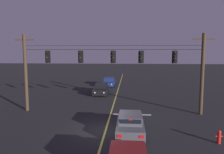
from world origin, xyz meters
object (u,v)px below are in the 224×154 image
traffic_light_rightmost (175,57)px  car_oncoming_lead (101,89)px  traffic_light_left_inner (80,57)px  car_oncoming_trailing (109,82)px  traffic_light_right_inner (141,57)px  car_waiting_near_lane (130,124)px  traffic_light_centre (113,57)px  traffic_light_leftmost (47,57)px  fire_hydrant (219,136)px

traffic_light_rightmost → car_oncoming_lead: 12.51m
traffic_light_left_inner → car_oncoming_trailing: 16.45m
traffic_light_left_inner → traffic_light_rightmost: same height
traffic_light_right_inner → traffic_light_rightmost: (2.96, 0.00, 0.00)m
car_waiting_near_lane → car_oncoming_trailing: 21.17m
traffic_light_rightmost → car_waiting_near_lane: bearing=-127.4°
traffic_light_centre → traffic_light_rightmost: bearing=0.0°
traffic_light_rightmost → car_oncoming_lead: (-7.67, 8.81, -4.46)m
traffic_light_centre → traffic_light_rightmost: same height
traffic_light_right_inner → car_waiting_near_lane: bearing=-100.5°
traffic_light_leftmost → traffic_light_right_inner: (8.58, 0.00, 0.00)m
traffic_light_right_inner → car_waiting_near_lane: traffic_light_right_inner is taller
car_oncoming_trailing → traffic_light_rightmost: bearing=-65.2°
traffic_light_right_inner → traffic_light_left_inner: bearing=180.0°
traffic_light_leftmost → traffic_light_left_inner: 3.09m
traffic_light_leftmost → car_waiting_near_lane: 10.22m
traffic_light_leftmost → traffic_light_rightmost: bearing=0.0°
traffic_light_leftmost → car_oncoming_trailing: (4.24, 15.79, -4.46)m
traffic_light_left_inner → traffic_light_leftmost: bearing=180.0°
traffic_light_leftmost → traffic_light_rightmost: 11.54m
traffic_light_rightmost → car_oncoming_lead: size_ratio=0.28×
traffic_light_leftmost → traffic_light_rightmost: (11.54, 0.00, 0.00)m
car_oncoming_lead → traffic_light_centre: bearing=-75.9°
traffic_light_right_inner → fire_hydrant: traffic_light_right_inner is taller
traffic_light_right_inner → car_oncoming_trailing: (-4.35, 15.79, -4.46)m
traffic_light_leftmost → traffic_light_right_inner: same height
traffic_light_rightmost → fire_hydrant: traffic_light_rightmost is taller
traffic_light_left_inner → traffic_light_centre: 2.99m
traffic_light_right_inner → car_oncoming_lead: bearing=118.2°
traffic_light_centre → car_waiting_near_lane: size_ratio=0.28×
traffic_light_leftmost → car_oncoming_trailing: 16.95m
traffic_light_rightmost → car_oncoming_trailing: 17.96m
traffic_light_left_inner → traffic_light_rightmost: size_ratio=1.00×
traffic_light_right_inner → car_oncoming_lead: (-4.72, 8.81, -4.46)m
traffic_light_centre → fire_hydrant: 10.52m
traffic_light_left_inner → car_oncoming_lead: 9.91m
traffic_light_leftmost → car_oncoming_trailing: size_ratio=0.28×
traffic_light_left_inner → fire_hydrant: size_ratio=1.45×
car_waiting_near_lane → fire_hydrant: (5.38, -1.27, -0.21)m
traffic_light_centre → car_oncoming_lead: traffic_light_centre is taller
traffic_light_centre → car_oncoming_lead: size_ratio=0.28×
traffic_light_right_inner → car_oncoming_trailing: traffic_light_right_inner is taller
traffic_light_left_inner → car_waiting_near_lane: 8.17m
traffic_light_leftmost → traffic_light_left_inner: size_ratio=1.00×
car_waiting_near_lane → fire_hydrant: bearing=-13.3°
traffic_light_centre → car_waiting_near_lane: (1.56, -5.11, -4.46)m
traffic_light_rightmost → fire_hydrant: size_ratio=1.45×
traffic_light_left_inner → traffic_light_rightmost: bearing=0.0°
traffic_light_rightmost → fire_hydrant: (1.47, -6.38, -4.67)m
car_oncoming_trailing → fire_hydrant: car_oncoming_trailing is taller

